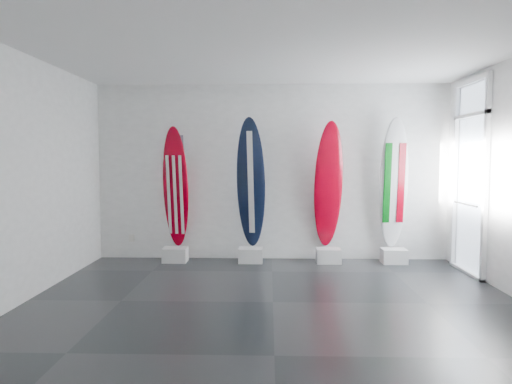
{
  "coord_description": "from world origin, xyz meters",
  "views": [
    {
      "loc": [
        -0.05,
        -5.54,
        1.72
      ],
      "look_at": [
        -0.24,
        1.4,
        1.24
      ],
      "focal_mm": 32.79,
      "sensor_mm": 36.0,
      "label": 1
    }
  ],
  "objects_px": {
    "surfboard_swiss": "(328,185)",
    "surfboard_italy": "(394,183)",
    "surfboard_navy": "(251,183)",
    "surfboard_usa": "(176,187)"
  },
  "relations": [
    {
      "from": "surfboard_usa",
      "to": "surfboard_swiss",
      "type": "relative_size",
      "value": 0.95
    },
    {
      "from": "surfboard_swiss",
      "to": "surfboard_italy",
      "type": "xyz_separation_m",
      "value": [
        1.08,
        0.0,
        0.03
      ]
    },
    {
      "from": "surfboard_navy",
      "to": "surfboard_italy",
      "type": "xyz_separation_m",
      "value": [
        2.38,
        0.0,
        -0.0
      ]
    },
    {
      "from": "surfboard_italy",
      "to": "surfboard_usa",
      "type": "bearing_deg",
      "value": 174.01
    },
    {
      "from": "surfboard_usa",
      "to": "surfboard_navy",
      "type": "bearing_deg",
      "value": 13.43
    },
    {
      "from": "surfboard_usa",
      "to": "surfboard_italy",
      "type": "height_order",
      "value": "surfboard_italy"
    },
    {
      "from": "surfboard_usa",
      "to": "surfboard_navy",
      "type": "xyz_separation_m",
      "value": [
        1.27,
        0.0,
        0.07
      ]
    },
    {
      "from": "surfboard_swiss",
      "to": "surfboard_italy",
      "type": "height_order",
      "value": "surfboard_italy"
    },
    {
      "from": "surfboard_swiss",
      "to": "surfboard_italy",
      "type": "relative_size",
      "value": 0.98
    },
    {
      "from": "surfboard_swiss",
      "to": "surfboard_italy",
      "type": "bearing_deg",
      "value": -7.11
    }
  ]
}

